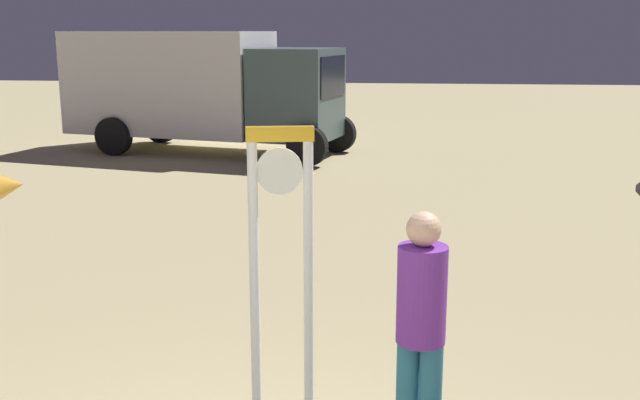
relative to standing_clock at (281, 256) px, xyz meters
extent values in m
cylinder|color=white|center=(-0.19, -0.04, -0.27)|extent=(0.07, 0.07, 2.17)
cylinder|color=white|center=(0.19, 0.03, -0.27)|extent=(0.07, 0.07, 2.17)
cube|color=yellow|center=(0.00, 0.00, 0.86)|extent=(0.47, 0.17, 0.10)
cylinder|color=white|center=(-0.01, 0.03, 0.60)|extent=(0.32, 0.10, 0.32)
cube|color=black|center=(-0.01, 0.05, 0.60)|extent=(0.05, 0.02, 0.08)
cube|color=black|center=(-0.01, 0.05, 0.60)|extent=(0.12, 0.04, 0.05)
cone|color=gold|center=(-2.36, 0.70, 0.31)|extent=(0.33, 0.33, 0.25)
cylinder|color=teal|center=(0.90, -0.16, -0.93)|extent=(0.16, 0.16, 0.85)
cylinder|color=purple|center=(0.98, -0.20, -0.17)|extent=(0.34, 0.34, 0.67)
sphere|color=#E5B690|center=(0.98, -0.20, 0.28)|extent=(0.23, 0.23, 0.23)
cube|color=silver|center=(-4.88, 12.98, 0.32)|extent=(5.17, 3.13, 2.45)
cube|color=#435659|center=(-1.63, 12.26, 0.13)|extent=(2.13, 2.35, 2.07)
cube|color=black|center=(-0.78, 12.07, 0.55)|extent=(0.40, 1.67, 0.91)
cylinder|color=black|center=(-1.24, 11.06, -0.90)|extent=(0.93, 0.44, 0.90)
cylinder|color=black|center=(-0.77, 13.18, -0.90)|extent=(0.93, 0.44, 0.90)
cylinder|color=black|center=(-6.04, 12.13, -0.90)|extent=(0.93, 0.44, 0.90)
cylinder|color=black|center=(-5.57, 14.25, -0.90)|extent=(0.93, 0.44, 0.90)
camera|label=1|loc=(0.83, -4.97, 1.54)|focal=42.10mm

